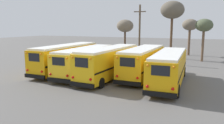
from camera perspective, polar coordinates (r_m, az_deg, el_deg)
name	(u,v)px	position (r m, az deg, el deg)	size (l,w,h in m)	color
ground_plane	(112,76)	(23.37, 0.09, -3.80)	(160.00, 160.00, 0.00)	#5B5956
school_bus_0	(67,57)	(26.29, -11.76, 1.28)	(2.63, 10.85, 3.16)	#E5A00C
school_bus_1	(86,60)	(24.11, -6.84, 0.49)	(2.83, 10.26, 2.98)	yellow
school_bus_2	(110,62)	(22.42, -0.63, 0.11)	(2.74, 10.45, 3.17)	yellow
school_bus_3	(143,61)	(22.99, 8.04, 0.15)	(2.61, 9.69, 3.09)	#EAAA0F
school_bus_4	(169,67)	(20.57, 14.70, -1.25)	(2.89, 10.27, 2.99)	#E5A00C
utility_pole	(140,32)	(33.22, 7.20, 7.67)	(1.80, 0.28, 8.45)	brown
bare_tree_0	(172,11)	(37.77, 15.49, 12.82)	(3.82, 3.82, 9.38)	brown
bare_tree_1	(204,26)	(35.78, 22.91, 8.61)	(2.56, 2.56, 6.43)	brown
bare_tree_2	(125,26)	(36.91, 3.44, 9.28)	(2.79, 2.79, 6.43)	#473323
bare_tree_3	(190,26)	(42.63, 19.70, 8.93)	(2.77, 2.77, 6.63)	brown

